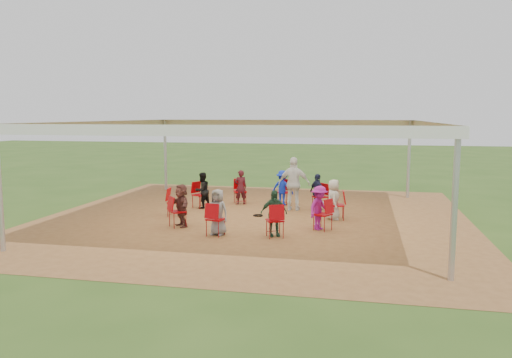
% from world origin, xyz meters
% --- Properties ---
extents(ground, '(80.00, 80.00, 0.00)m').
position_xyz_m(ground, '(0.00, 0.00, 0.00)').
color(ground, '#2F4C18').
rests_on(ground, ground).
extents(dirt_patch, '(13.00, 13.00, 0.00)m').
position_xyz_m(dirt_patch, '(0.00, 0.00, 0.01)').
color(dirt_patch, brown).
rests_on(dirt_patch, ground).
extents(tent, '(10.33, 10.33, 3.00)m').
position_xyz_m(tent, '(0.00, 0.00, 2.37)').
color(tent, '#B2B2B7').
rests_on(tent, ground).
extents(chair_0, '(0.48, 0.47, 0.90)m').
position_xyz_m(chair_0, '(2.54, 0.28, 0.45)').
color(chair_0, '#AB0207').
rests_on(chair_0, ground).
extents(chair_1, '(0.61, 0.61, 0.90)m').
position_xyz_m(chair_1, '(1.89, 1.72, 0.45)').
color(chair_1, '#AB0207').
rests_on(chair_1, ground).
extents(chair_2, '(0.50, 0.52, 0.90)m').
position_xyz_m(chair_2, '(0.52, 2.50, 0.45)').
color(chair_2, '#AB0207').
rests_on(chair_2, ground).
extents(chair_3, '(0.56, 0.57, 0.90)m').
position_xyz_m(chair_3, '(-1.05, 2.33, 0.45)').
color(chair_3, '#AB0207').
rests_on(chair_3, ground).
extents(chair_4, '(0.59, 0.58, 0.90)m').
position_xyz_m(chair_4, '(-2.22, 1.27, 0.45)').
color(chair_4, '#AB0207').
rests_on(chair_4, ground).
extents(chair_5, '(0.48, 0.47, 0.90)m').
position_xyz_m(chair_5, '(-2.54, -0.28, 0.45)').
color(chair_5, '#AB0207').
rests_on(chair_5, ground).
extents(chair_6, '(0.61, 0.61, 0.90)m').
position_xyz_m(chair_6, '(-1.89, -1.72, 0.45)').
color(chair_6, '#AB0207').
rests_on(chair_6, ground).
extents(chair_7, '(0.50, 0.52, 0.90)m').
position_xyz_m(chair_7, '(-0.52, -2.50, 0.45)').
color(chair_7, '#AB0207').
rests_on(chair_7, ground).
extents(chair_8, '(0.56, 0.57, 0.90)m').
position_xyz_m(chair_8, '(1.05, -2.33, 0.45)').
color(chair_8, '#AB0207').
rests_on(chair_8, ground).
extents(chair_9, '(0.59, 0.58, 0.90)m').
position_xyz_m(chair_9, '(2.22, -1.27, 0.45)').
color(chair_9, '#AB0207').
rests_on(chair_9, ground).
extents(person_seated_0, '(0.40, 0.64, 1.24)m').
position_xyz_m(person_seated_0, '(2.42, 0.27, 0.62)').
color(person_seated_0, beige).
rests_on(person_seated_0, ground).
extents(person_seated_1, '(0.76, 0.79, 1.24)m').
position_xyz_m(person_seated_1, '(1.80, 1.64, 0.62)').
color(person_seated_1, '#181C39').
rests_on(person_seated_1, ground).
extents(person_seated_2, '(0.86, 0.55, 1.24)m').
position_xyz_m(person_seated_2, '(0.49, 2.38, 0.62)').
color(person_seated_2, '#0F27B7').
rests_on(person_seated_2, ground).
extents(person_seated_3, '(0.53, 0.46, 1.24)m').
position_xyz_m(person_seated_3, '(-1.00, 2.22, 0.62)').
color(person_seated_3, '#411219').
rests_on(person_seated_3, ground).
extents(person_seated_4, '(0.60, 0.69, 1.24)m').
position_xyz_m(person_seated_4, '(-2.11, 1.21, 0.62)').
color(person_seated_4, black).
rests_on(person_seated_4, ground).
extents(person_seated_5, '(1.09, 1.14, 1.24)m').
position_xyz_m(person_seated_5, '(-1.80, -1.64, 0.62)').
color(person_seated_5, brown).
rests_on(person_seated_5, ground).
extents(person_seated_6, '(0.66, 0.45, 1.24)m').
position_xyz_m(person_seated_6, '(-0.49, -2.38, 0.62)').
color(person_seated_6, gray).
rests_on(person_seated_6, ground).
extents(person_seated_7, '(0.81, 0.64, 1.24)m').
position_xyz_m(person_seated_7, '(1.00, -2.22, 0.62)').
color(person_seated_7, '#244833').
rests_on(person_seated_7, ground).
extents(person_seated_8, '(0.74, 0.89, 1.24)m').
position_xyz_m(person_seated_8, '(2.11, -1.21, 0.62)').
color(person_seated_8, '#9A1883').
rests_on(person_seated_8, ground).
extents(standing_person, '(1.07, 0.58, 1.80)m').
position_xyz_m(standing_person, '(1.03, 1.47, 0.91)').
color(standing_person, silver).
rests_on(standing_person, ground).
extents(cable_coil, '(0.40, 0.40, 0.03)m').
position_xyz_m(cable_coil, '(0.06, 0.28, 0.02)').
color(cable_coil, black).
rests_on(cable_coil, ground).
extents(laptop, '(0.32, 0.38, 0.24)m').
position_xyz_m(laptop, '(2.26, 0.25, 0.60)').
color(laptop, '#B7B7BC').
rests_on(laptop, ground).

